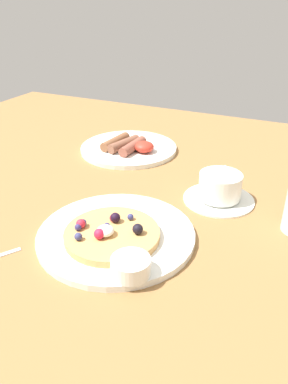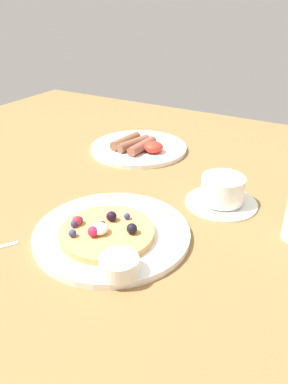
% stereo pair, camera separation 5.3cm
% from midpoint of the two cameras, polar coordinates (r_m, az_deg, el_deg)
% --- Properties ---
extents(ground_plane, '(1.56, 1.35, 0.03)m').
position_cam_midpoint_polar(ground_plane, '(0.75, -5.78, -2.82)').
color(ground_plane, olive).
extents(pancake_plate, '(0.27, 0.27, 0.01)m').
position_cam_midpoint_polar(pancake_plate, '(0.64, -6.65, -6.56)').
color(pancake_plate, white).
rests_on(pancake_plate, ground_plane).
extents(pancake_with_berries, '(0.16, 0.16, 0.03)m').
position_cam_midpoint_polar(pancake_with_berries, '(0.62, -7.50, -6.39)').
color(pancake_with_berries, tan).
rests_on(pancake_with_berries, pancake_plate).
extents(syrup_ramekin, '(0.06, 0.06, 0.03)m').
position_cam_midpoint_polar(syrup_ramekin, '(0.54, -4.89, -11.33)').
color(syrup_ramekin, white).
rests_on(syrup_ramekin, pancake_plate).
extents(breakfast_plate, '(0.25, 0.25, 0.01)m').
position_cam_midpoint_polar(breakfast_plate, '(0.99, -3.90, 6.69)').
color(breakfast_plate, white).
rests_on(breakfast_plate, ground_plane).
extents(fried_breakfast, '(0.15, 0.11, 0.03)m').
position_cam_midpoint_polar(fried_breakfast, '(0.97, -4.19, 7.20)').
color(fried_breakfast, brown).
rests_on(fried_breakfast, breakfast_plate).
extents(coffee_saucer, '(0.14, 0.14, 0.01)m').
position_cam_midpoint_polar(coffee_saucer, '(0.76, 9.44, -1.04)').
color(coffee_saucer, white).
rests_on(coffee_saucer, ground_plane).
extents(coffee_cup, '(0.08, 0.11, 0.05)m').
position_cam_midpoint_polar(coffee_cup, '(0.75, 9.64, 1.02)').
color(coffee_cup, white).
rests_on(coffee_cup, coffee_saucer).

